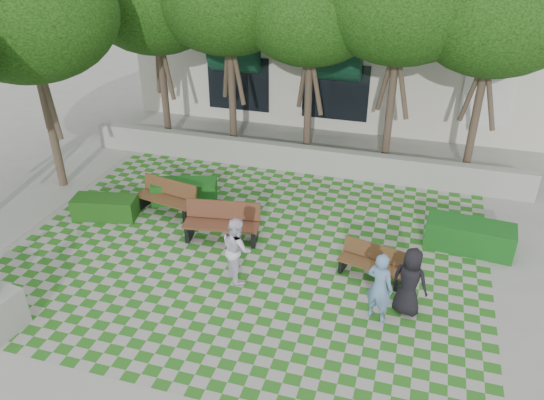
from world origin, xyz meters
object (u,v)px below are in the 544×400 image
(hedge_midleft, at_px, (185,191))
(hedge_west, at_px, (105,207))
(bench_west, at_px, (167,198))
(person_white, at_px, (237,249))
(bench_east, at_px, (372,263))
(person_blue, at_px, (379,287))
(bench_mid, at_px, (222,223))
(person_dark, at_px, (410,282))
(hedge_east, at_px, (469,236))

(hedge_midleft, distance_m, hedge_west, 2.35)
(bench_west, relative_size, person_white, 1.18)
(bench_east, distance_m, person_blue, 1.54)
(bench_mid, bearing_deg, hedge_midleft, 129.61)
(hedge_midleft, xyz_separation_m, person_blue, (6.22, -3.65, 0.50))
(bench_mid, bearing_deg, bench_east, -16.30)
(bench_mid, height_order, person_blue, person_blue)
(bench_west, bearing_deg, bench_mid, -12.44)
(bench_east, height_order, bench_mid, bench_mid)
(person_blue, relative_size, person_dark, 1.03)
(bench_east, xyz_separation_m, person_dark, (0.90, -1.05, 0.41))
(bench_mid, xyz_separation_m, hedge_west, (-3.66, 0.14, -0.19))
(person_dark, bearing_deg, hedge_west, 6.97)
(bench_east, distance_m, hedge_west, 7.75)
(bench_west, bearing_deg, hedge_west, -142.35)
(hedge_west, relative_size, person_blue, 1.07)
(hedge_west, bearing_deg, person_white, -19.28)
(hedge_west, relative_size, person_white, 1.09)
(bench_east, relative_size, bench_west, 0.86)
(hedge_midleft, height_order, person_blue, person_blue)
(hedge_midleft, distance_m, person_white, 4.25)
(person_blue, bearing_deg, person_white, 14.19)
(bench_east, height_order, bench_west, bench_west)
(hedge_east, height_order, hedge_west, hedge_east)
(bench_mid, height_order, hedge_west, bench_mid)
(bench_east, height_order, hedge_east, bench_east)
(hedge_midleft, xyz_separation_m, hedge_west, (-1.79, -1.52, -0.02))
(bench_east, xyz_separation_m, bench_mid, (-4.06, 0.54, 0.11))
(bench_mid, xyz_separation_m, person_blue, (4.36, -1.99, 0.33))
(hedge_west, bearing_deg, hedge_east, 7.16)
(bench_west, xyz_separation_m, hedge_west, (-1.59, -0.78, -0.15))
(bench_mid, bearing_deg, person_blue, -33.26)
(bench_west, xyz_separation_m, person_blue, (6.43, -2.91, 0.37))
(person_blue, bearing_deg, bench_west, -1.53)
(bench_east, relative_size, bench_mid, 0.80)
(hedge_west, distance_m, person_blue, 8.31)
(person_dark, bearing_deg, bench_west, -1.31)
(bench_east, height_order, hedge_west, bench_east)
(bench_west, relative_size, person_blue, 1.16)
(hedge_midleft, height_order, person_white, person_white)
(hedge_west, bearing_deg, bench_mid, -2.22)
(bench_mid, relative_size, bench_west, 1.08)
(person_white, bearing_deg, hedge_midleft, 1.62)
(hedge_west, bearing_deg, bench_west, 26.16)
(hedge_west, bearing_deg, person_dark, -11.35)
(bench_mid, xyz_separation_m, hedge_midleft, (-1.87, 1.66, -0.17))
(bench_mid, xyz_separation_m, hedge_east, (6.34, 1.40, -0.12))
(person_blue, bearing_deg, hedge_midleft, -7.58)
(bench_east, bearing_deg, hedge_west, -171.91)
(hedge_midleft, relative_size, person_dark, 1.18)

